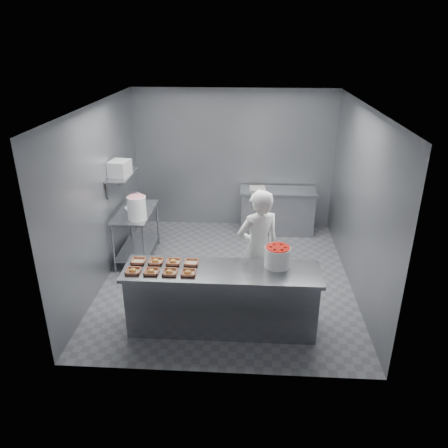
{
  "coord_description": "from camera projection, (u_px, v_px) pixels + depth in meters",
  "views": [
    {
      "loc": [
        0.34,
        -6.32,
        3.73
      ],
      "look_at": [
        -0.04,
        -0.2,
        1.05
      ],
      "focal_mm": 35.0,
      "sensor_mm": 36.0,
      "label": 1
    }
  ],
  "objects": [
    {
      "name": "wall_right",
      "position": [
        359.0,
        201.0,
        6.62
      ],
      "size": [
        0.04,
        4.5,
        2.8
      ],
      "primitive_type": "cube",
      "color": "slate",
      "rests_on": "ground"
    },
    {
      "name": "back_counter",
      "position": [
        277.0,
        211.0,
        8.8
      ],
      "size": [
        1.5,
        0.6,
        0.9
      ],
      "color": "slate",
      "rests_on": "ground"
    },
    {
      "name": "tray_5",
      "position": [
        156.0,
        261.0,
        5.87
      ],
      "size": [
        0.19,
        0.18,
        0.06
      ],
      "color": "tan",
      "rests_on": "service_counter"
    },
    {
      "name": "tray_4",
      "position": [
        138.0,
        261.0,
        5.89
      ],
      "size": [
        0.19,
        0.18,
        0.04
      ],
      "color": "tan",
      "rests_on": "service_counter"
    },
    {
      "name": "floor",
      "position": [
        227.0,
        277.0,
        7.3
      ],
      "size": [
        4.5,
        4.5,
        0.0
      ],
      "primitive_type": "plane",
      "color": "#4C4C51",
      "rests_on": "ground"
    },
    {
      "name": "ceiling",
      "position": [
        228.0,
        105.0,
        6.18
      ],
      "size": [
        4.5,
        4.5,
        0.0
      ],
      "primitive_type": "plane",
      "rotation": [
        3.14,
        0.0,
        0.0
      ],
      "color": "white",
      "rests_on": "wall_back"
    },
    {
      "name": "appliance",
      "position": [
        120.0,
        168.0,
        7.21
      ],
      "size": [
        0.35,
        0.39,
        0.26
      ],
      "primitive_type": "cube",
      "rotation": [
        0.0,
        0.0,
        -0.17
      ],
      "color": "gray",
      "rests_on": "wall_shelf"
    },
    {
      "name": "tray_1",
      "position": [
        151.0,
        271.0,
        5.62
      ],
      "size": [
        0.19,
        0.18,
        0.06
      ],
      "color": "tan",
      "rests_on": "service_counter"
    },
    {
      "name": "tray_7",
      "position": [
        191.0,
        262.0,
        5.85
      ],
      "size": [
        0.19,
        0.18,
        0.04
      ],
      "color": "tan",
      "rests_on": "service_counter"
    },
    {
      "name": "tray_3",
      "position": [
        188.0,
        273.0,
        5.59
      ],
      "size": [
        0.19,
        0.18,
        0.06
      ],
      "color": "tan",
      "rests_on": "service_counter"
    },
    {
      "name": "bucket_lid",
      "position": [
        133.0,
        208.0,
        7.7
      ],
      "size": [
        0.31,
        0.31,
        0.02
      ],
      "primitive_type": "cylinder",
      "rotation": [
        0.0,
        0.0,
        -0.02
      ],
      "color": "white",
      "rests_on": "prep_table"
    },
    {
      "name": "strawberry_tub",
      "position": [
        277.0,
        256.0,
        5.74
      ],
      "size": [
        0.34,
        0.34,
        0.28
      ],
      "color": "white",
      "rests_on": "service_counter"
    },
    {
      "name": "tray_6",
      "position": [
        173.0,
        262.0,
        5.86
      ],
      "size": [
        0.19,
        0.18,
        0.06
      ],
      "color": "tan",
      "rests_on": "service_counter"
    },
    {
      "name": "paper_stack",
      "position": [
        258.0,
        188.0,
        8.64
      ],
      "size": [
        0.3,
        0.22,
        0.05
      ],
      "primitive_type": "cube",
      "rotation": [
        0.0,
        0.0,
        -0.01
      ],
      "color": "silver",
      "rests_on": "back_counter"
    },
    {
      "name": "tray_2",
      "position": [
        170.0,
        272.0,
        5.6
      ],
      "size": [
        0.19,
        0.18,
        0.06
      ],
      "color": "tan",
      "rests_on": "service_counter"
    },
    {
      "name": "rag",
      "position": [
        140.0,
        202.0,
        7.98
      ],
      "size": [
        0.16,
        0.15,
        0.02
      ],
      "primitive_type": "cube",
      "rotation": [
        0.0,
        0.0,
        0.39
      ],
      "color": "#CCB28C",
      "rests_on": "prep_table"
    },
    {
      "name": "wall_back",
      "position": [
        234.0,
        160.0,
        8.79
      ],
      "size": [
        4.0,
        0.04,
        2.8
      ],
      "primitive_type": "cube",
      "color": "slate",
      "rests_on": "ground"
    },
    {
      "name": "worker",
      "position": [
        258.0,
        248.0,
        6.28
      ],
      "size": [
        0.77,
        0.66,
        1.79
      ],
      "primitive_type": "imported",
      "rotation": [
        0.0,
        0.0,
        3.57
      ],
      "color": "white",
      "rests_on": "ground"
    },
    {
      "name": "wall_left",
      "position": [
        101.0,
        196.0,
        6.85
      ],
      "size": [
        0.04,
        4.5,
        2.8
      ],
      "primitive_type": "cube",
      "color": "slate",
      "rests_on": "ground"
    },
    {
      "name": "wall_shelf",
      "position": [
        122.0,
        175.0,
        7.33
      ],
      "size": [
        0.35,
        0.9,
        0.03
      ],
      "primitive_type": "cube",
      "color": "slate",
      "rests_on": "wall_left"
    },
    {
      "name": "tray_0",
      "position": [
        133.0,
        271.0,
        5.63
      ],
      "size": [
        0.19,
        0.18,
        0.06
      ],
      "color": "tan",
      "rests_on": "service_counter"
    },
    {
      "name": "prep_table",
      "position": [
        136.0,
        227.0,
        7.7
      ],
      "size": [
        0.6,
        1.2,
        0.9
      ],
      "color": "slate",
      "rests_on": "ground"
    },
    {
      "name": "service_counter",
      "position": [
        222.0,
        299.0,
        5.88
      ],
      "size": [
        2.6,
        0.7,
        0.9
      ],
      "color": "slate",
      "rests_on": "ground"
    },
    {
      "name": "glaze_bucket",
      "position": [
        137.0,
        207.0,
        7.19
      ],
      "size": [
        0.33,
        0.31,
        0.48
      ],
      "color": "white",
      "rests_on": "prep_table"
    }
  ]
}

